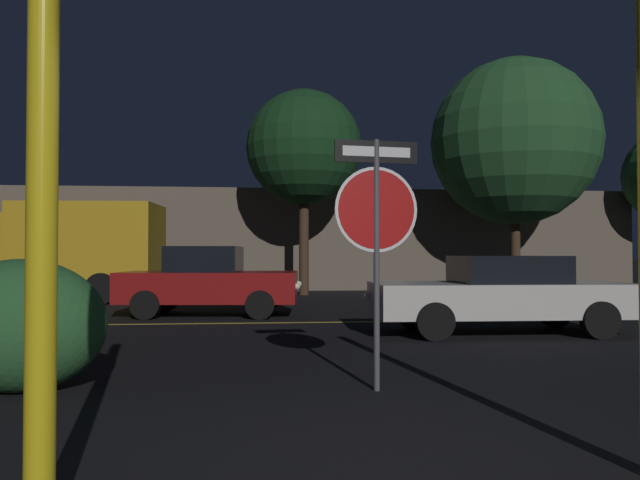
# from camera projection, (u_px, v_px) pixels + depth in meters

# --- Properties ---
(ground_plane) EXTENTS (260.00, 260.00, 0.00)m
(ground_plane) POSITION_uv_depth(u_px,v_px,m) (372.00, 479.00, 3.74)
(ground_plane) COLOR black
(road_center_stripe) EXTENTS (35.87, 0.12, 0.01)m
(road_center_stripe) POSITION_uv_depth(u_px,v_px,m) (295.00, 322.00, 12.21)
(road_center_stripe) COLOR gold
(road_center_stripe) RESTS_ON ground_plane
(stop_sign) EXTENTS (0.85, 0.13, 2.49)m
(stop_sign) POSITION_uv_depth(u_px,v_px,m) (376.00, 213.00, 6.18)
(stop_sign) COLOR #4C4C51
(stop_sign) RESTS_ON ground_plane
(yellow_pole_left) EXTENTS (0.15, 0.15, 3.13)m
(yellow_pole_left) POSITION_uv_depth(u_px,v_px,m) (42.00, 210.00, 3.02)
(yellow_pole_left) COLOR yellow
(yellow_pole_left) RESTS_ON ground_plane
(hedge_bush_1) EXTENTS (1.66, 1.12, 1.30)m
(hedge_bush_1) POSITION_uv_depth(u_px,v_px,m) (20.00, 325.00, 6.09)
(hedge_bush_1) COLOR #285B2D
(hedge_bush_1) RESTS_ON ground_plane
(passing_car_2) EXTENTS (4.02, 2.17, 1.51)m
(passing_car_2) POSITION_uv_depth(u_px,v_px,m) (209.00, 281.00, 13.67)
(passing_car_2) COLOR maroon
(passing_car_2) RESTS_ON ground_plane
(passing_car_3) EXTENTS (4.42, 1.86, 1.32)m
(passing_car_3) POSITION_uv_depth(u_px,v_px,m) (501.00, 294.00, 10.58)
(passing_car_3) COLOR silver
(passing_car_3) RESTS_ON ground_plane
(delivery_truck) EXTENTS (6.29, 2.77, 2.77)m
(delivery_truck) POSITION_uv_depth(u_px,v_px,m) (44.00, 247.00, 17.71)
(delivery_truck) COLOR gold
(delivery_truck) RESTS_ON ground_plane
(tree_0) EXTENTS (3.79, 3.79, 6.75)m
(tree_0) POSITION_uv_depth(u_px,v_px,m) (304.00, 148.00, 20.53)
(tree_0) COLOR #422D1E
(tree_0) RESTS_ON ground_plane
(tree_1) EXTENTS (5.59, 5.59, 7.91)m
(tree_1) POSITION_uv_depth(u_px,v_px,m) (515.00, 142.00, 20.97)
(tree_1) COLOR #422D1E
(tree_1) RESTS_ON ground_plane
(building_backdrop) EXTENTS (26.97, 3.92, 3.76)m
(building_backdrop) POSITION_uv_depth(u_px,v_px,m) (280.00, 240.00, 24.66)
(building_backdrop) COLOR #6B5B4C
(building_backdrop) RESTS_ON ground_plane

